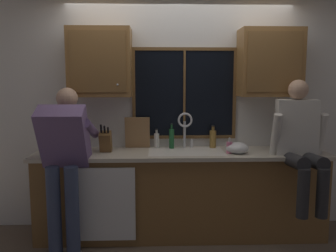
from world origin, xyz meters
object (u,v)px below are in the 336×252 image
object	(u,v)px
person_sitting_on_counter	(300,138)
knife_block	(106,142)
bottle_tall_clear	(213,139)
bottle_amber_small	(172,138)
person_standing	(64,154)
mixing_bowl	(237,148)
bottle_green_glass	(157,140)
cutting_board	(137,133)
soap_dispenser	(229,147)

from	to	relation	value
person_sitting_on_counter	knife_block	distance (m)	1.98
bottle_tall_clear	bottle_amber_small	world-z (taller)	bottle_amber_small
person_standing	mixing_bowl	bearing A→B (deg)	8.25
bottle_amber_small	bottle_green_glass	bearing A→B (deg)	167.53
knife_block	bottle_tall_clear	size ratio (longest dim) A/B	1.26
person_standing	mixing_bowl	xyz separation A→B (m)	(1.72, 0.25, -0.00)
bottle_green_glass	mixing_bowl	bearing A→B (deg)	-20.24
knife_block	bottle_tall_clear	xyz separation A→B (m)	(1.17, 0.19, -0.00)
bottle_green_glass	bottle_tall_clear	xyz separation A→B (m)	(0.63, -0.01, 0.02)
person_standing	cutting_board	size ratio (longest dim) A/B	4.51
person_sitting_on_counter	knife_block	bearing A→B (deg)	171.83
person_sitting_on_counter	bottle_amber_small	xyz separation A→B (m)	(-1.26, 0.45, -0.07)
soap_dispenser	person_standing	bearing A→B (deg)	-171.78
cutting_board	bottle_amber_small	xyz separation A→B (m)	(0.38, -0.03, -0.06)
mixing_bowl	person_standing	bearing A→B (deg)	-171.75
person_standing	bottle_green_glass	bearing A→B (deg)	32.37
person_sitting_on_counter	cutting_board	world-z (taller)	person_sitting_on_counter
person_standing	bottle_green_glass	size ratio (longest dim) A/B	7.44
cutting_board	mixing_bowl	distance (m)	1.10
knife_block	cutting_board	bearing A→B (deg)	31.88
person_standing	bottle_tall_clear	xyz separation A→B (m)	(1.51, 0.55, 0.05)
cutting_board	soap_dispenser	bearing A→B (deg)	-18.19
bottle_tall_clear	bottle_amber_small	size ratio (longest dim) A/B	0.90
knife_block	cutting_board	distance (m)	0.39
knife_block	mixing_bowl	distance (m)	1.38
person_sitting_on_counter	cutting_board	distance (m)	1.71
person_standing	person_sitting_on_counter	bearing A→B (deg)	1.75
soap_dispenser	bottle_amber_small	xyz separation A→B (m)	(-0.59, 0.29, 0.05)
mixing_bowl	bottle_tall_clear	world-z (taller)	bottle_tall_clear
bottle_amber_small	person_sitting_on_counter	bearing A→B (deg)	-19.74
soap_dispenser	bottle_green_glass	distance (m)	0.82
bottle_green_glass	person_sitting_on_counter	bearing A→B (deg)	-18.92
person_standing	knife_block	bearing A→B (deg)	45.83
soap_dispenser	bottle_amber_small	bearing A→B (deg)	154.07
mixing_bowl	bottle_green_glass	world-z (taller)	bottle_green_glass
soap_dispenser	bottle_green_glass	world-z (taller)	bottle_green_glass
person_sitting_on_counter	knife_block	size ratio (longest dim) A/B	3.92
knife_block	bottle_amber_small	world-z (taller)	knife_block
cutting_board	mixing_bowl	size ratio (longest dim) A/B	1.48
cutting_board	bottle_amber_small	bearing A→B (deg)	-4.90
knife_block	bottle_green_glass	bearing A→B (deg)	20.95
person_sitting_on_counter	knife_block	xyz separation A→B (m)	(-1.96, 0.28, -0.08)
mixing_bowl	bottle_green_glass	bearing A→B (deg)	159.76
bottle_green_glass	bottle_amber_small	size ratio (longest dim) A/B	0.76
person_standing	cutting_board	distance (m)	0.87
person_standing	knife_block	world-z (taller)	person_standing
bottle_amber_small	mixing_bowl	bearing A→B (deg)	-22.07
person_standing	person_sitting_on_counter	size ratio (longest dim) A/B	1.27
mixing_bowl	bottle_amber_small	size ratio (longest dim) A/B	0.85
cutting_board	soap_dispenser	size ratio (longest dim) A/B	2.10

